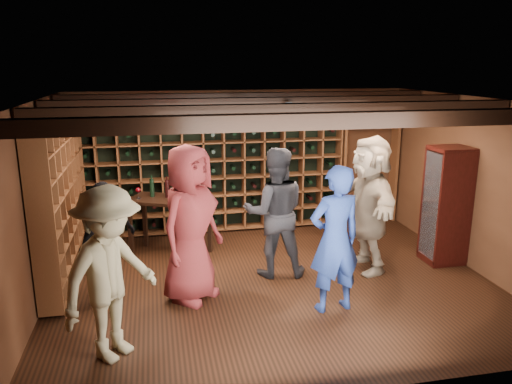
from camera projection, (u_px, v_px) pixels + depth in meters
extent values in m
plane|color=black|center=(273.00, 281.00, 6.98)|extent=(6.00, 6.00, 0.00)
plane|color=#58331E|center=(241.00, 160.00, 9.03)|extent=(6.00, 0.00, 6.00)
plane|color=#58331E|center=(342.00, 269.00, 4.29)|extent=(6.00, 0.00, 6.00)
plane|color=#58331E|center=(34.00, 208.00, 6.08)|extent=(0.00, 5.00, 5.00)
plane|color=#58331E|center=(474.00, 184.00, 7.25)|extent=(0.00, 5.00, 5.00)
plane|color=black|center=(274.00, 101.00, 6.34)|extent=(6.00, 6.00, 0.00)
cube|color=black|center=(313.00, 121.00, 4.85)|extent=(5.90, 0.18, 0.16)
cube|color=black|center=(284.00, 111.00, 5.89)|extent=(5.90, 0.18, 0.16)
cube|color=black|center=(264.00, 103.00, 6.93)|extent=(5.90, 0.18, 0.16)
cube|color=black|center=(249.00, 98.00, 7.97)|extent=(5.90, 0.18, 0.16)
cylinder|color=black|center=(180.00, 111.00, 6.14)|extent=(0.10, 0.10, 0.10)
cylinder|color=black|center=(289.00, 106.00, 6.81)|extent=(0.10, 0.10, 0.10)
cylinder|color=black|center=(386.00, 109.00, 6.36)|extent=(0.10, 0.10, 0.10)
cylinder|color=black|center=(242.00, 102.00, 7.47)|extent=(0.10, 0.10, 0.10)
cube|color=brown|center=(213.00, 169.00, 8.79)|extent=(4.65, 0.30, 2.20)
cube|color=black|center=(213.00, 169.00, 8.79)|extent=(4.56, 0.02, 2.16)
cube|color=brown|center=(61.00, 198.00, 6.92)|extent=(0.30, 2.65, 2.20)
cube|color=black|center=(61.00, 198.00, 6.92)|extent=(0.29, 0.02, 2.16)
cube|color=brown|center=(371.00, 125.00, 9.17)|extent=(1.15, 0.32, 0.04)
cube|color=brown|center=(393.00, 172.00, 9.51)|extent=(0.05, 0.28, 1.85)
cube|color=brown|center=(342.00, 175.00, 9.31)|extent=(0.05, 0.28, 1.85)
cube|color=tan|center=(351.00, 119.00, 9.07)|extent=(0.40, 0.30, 0.20)
cube|color=tan|center=(374.00, 118.00, 9.15)|extent=(0.40, 0.30, 0.20)
cube|color=tan|center=(391.00, 118.00, 9.22)|extent=(0.40, 0.30, 0.20)
cube|color=black|center=(441.00, 258.00, 7.69)|extent=(0.55, 0.50, 0.10)
cube|color=black|center=(446.00, 205.00, 7.47)|extent=(0.55, 0.50, 1.70)
cube|color=white|center=(431.00, 206.00, 7.42)|extent=(0.01, 0.46, 1.60)
cube|color=black|center=(446.00, 205.00, 7.47)|extent=(0.50, 0.44, 0.02)
sphere|color=#59260C|center=(446.00, 198.00, 7.44)|extent=(0.18, 0.18, 0.18)
imported|color=navy|center=(335.00, 239.00, 5.98)|extent=(0.72, 0.53, 1.83)
imported|color=black|center=(275.00, 212.00, 7.01)|extent=(0.99, 0.82, 1.85)
imported|color=maroon|center=(190.00, 224.00, 6.25)|extent=(1.14, 1.16, 2.02)
imported|color=black|center=(108.00, 242.00, 6.29)|extent=(0.88, 0.95, 1.56)
imported|color=#978E68|center=(110.00, 274.00, 5.00)|extent=(1.30, 1.33, 1.83)
imported|color=tan|center=(369.00, 204.00, 7.20)|extent=(0.64, 1.85, 1.98)
cube|color=black|center=(169.00, 200.00, 7.73)|extent=(1.37, 1.07, 0.05)
cube|color=black|center=(131.00, 231.00, 7.73)|extent=(0.08, 0.08, 0.88)
cube|color=black|center=(199.00, 236.00, 7.49)|extent=(0.08, 0.08, 0.88)
cube|color=black|center=(145.00, 221.00, 8.22)|extent=(0.08, 0.08, 0.88)
cube|color=black|center=(210.00, 226.00, 7.97)|extent=(0.08, 0.08, 0.88)
cylinder|color=black|center=(152.00, 188.00, 7.81)|extent=(0.07, 0.07, 0.28)
cylinder|color=black|center=(167.00, 189.00, 7.75)|extent=(0.07, 0.07, 0.28)
cylinder|color=black|center=(186.00, 190.00, 7.68)|extent=(0.07, 0.07, 0.28)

